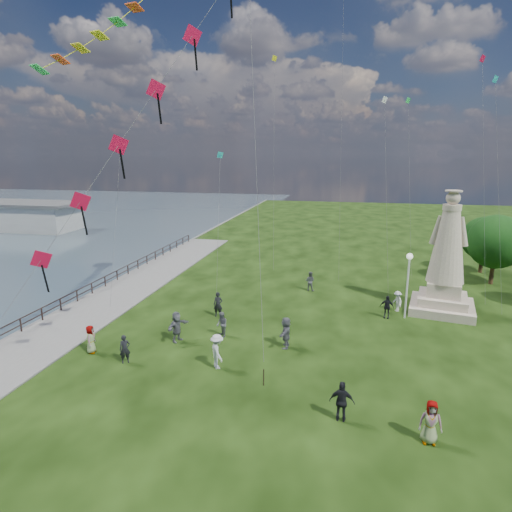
% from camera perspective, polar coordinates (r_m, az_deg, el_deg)
% --- Properties ---
extents(waterfront, '(200.00, 200.00, 1.51)m').
position_cam_1_polar(waterfront, '(33.86, -24.07, -7.59)').
color(waterfront, '#34434E').
rests_on(waterfront, ground).
extents(statue, '(5.14, 5.14, 8.95)m').
position_cam_1_polar(statue, '(34.06, 23.98, -1.37)').
color(statue, tan).
rests_on(statue, ground).
extents(lamppost, '(0.44, 0.44, 4.74)m').
position_cam_1_polar(lamppost, '(31.62, 19.66, -1.99)').
color(lamppost, silver).
rests_on(lamppost, ground).
extents(tree_row, '(7.00, 13.64, 6.28)m').
position_cam_1_polar(tree_row, '(43.49, 30.08, 1.20)').
color(tree_row, '#382314').
rests_on(tree_row, ground).
extents(person_0, '(0.71, 0.66, 1.63)m').
position_cam_1_polar(person_0, '(25.47, -17.08, -11.78)').
color(person_0, black).
rests_on(person_0, ground).
extents(person_1, '(0.88, 0.93, 1.64)m').
position_cam_1_polar(person_1, '(27.68, -4.58, -9.10)').
color(person_1, '#595960').
rests_on(person_1, ground).
extents(person_2, '(1.25, 1.40, 1.94)m').
position_cam_1_polar(person_2, '(23.88, -5.20, -12.55)').
color(person_2, silver).
rests_on(person_2, ground).
extents(person_3, '(1.12, 0.61, 1.86)m').
position_cam_1_polar(person_3, '(19.99, 11.39, -18.50)').
color(person_3, black).
rests_on(person_3, ground).
extents(person_4, '(0.91, 0.56, 1.85)m').
position_cam_1_polar(person_4, '(19.72, 22.25, -19.81)').
color(person_4, '#595960').
rests_on(person_4, ground).
extents(person_5, '(1.34, 1.95, 1.94)m').
position_cam_1_polar(person_5, '(27.36, -10.51, -9.24)').
color(person_5, '#595960').
rests_on(person_5, ground).
extents(person_6, '(0.70, 0.50, 1.81)m').
position_cam_1_polar(person_6, '(30.93, -5.08, -6.47)').
color(person_6, black).
rests_on(person_6, ground).
extents(person_7, '(0.89, 0.64, 1.67)m').
position_cam_1_polar(person_7, '(36.84, 7.20, -3.34)').
color(person_7, '#595960').
rests_on(person_7, ground).
extents(person_8, '(0.90, 1.13, 1.55)m').
position_cam_1_polar(person_8, '(33.56, 18.33, -5.74)').
color(person_8, silver).
rests_on(person_8, ground).
extents(person_9, '(1.05, 0.69, 1.65)m').
position_cam_1_polar(person_9, '(31.98, 17.05, -6.50)').
color(person_9, black).
rests_on(person_9, ground).
extents(person_10, '(0.70, 0.93, 1.69)m').
position_cam_1_polar(person_10, '(27.29, -21.18, -10.30)').
color(person_10, '#595960').
rests_on(person_10, ground).
extents(person_11, '(0.79, 1.79, 1.93)m').
position_cam_1_polar(person_11, '(26.17, 4.01, -10.13)').
color(person_11, '#595960').
rests_on(person_11, ground).
extents(red_kite_train, '(11.47, 9.35, 20.64)m').
position_cam_1_polar(red_kite_train, '(23.50, -15.96, 16.36)').
color(red_kite_train, black).
rests_on(red_kite_train, ground).
extents(small_kites, '(29.81, 19.38, 31.75)m').
position_cam_1_polar(small_kites, '(39.37, 11.55, 17.77)').
color(small_kites, teal).
rests_on(small_kites, ground).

